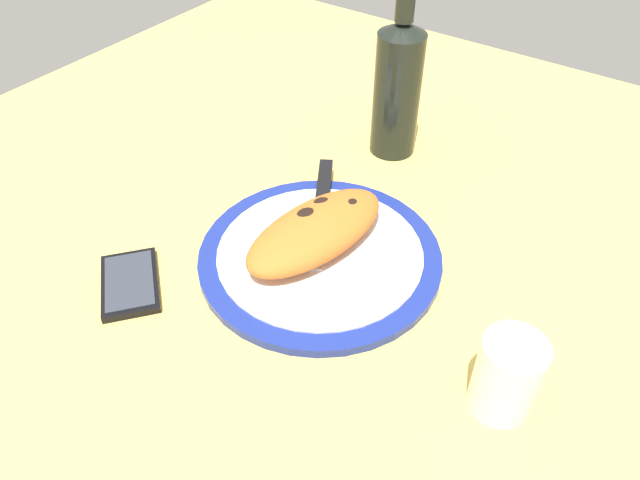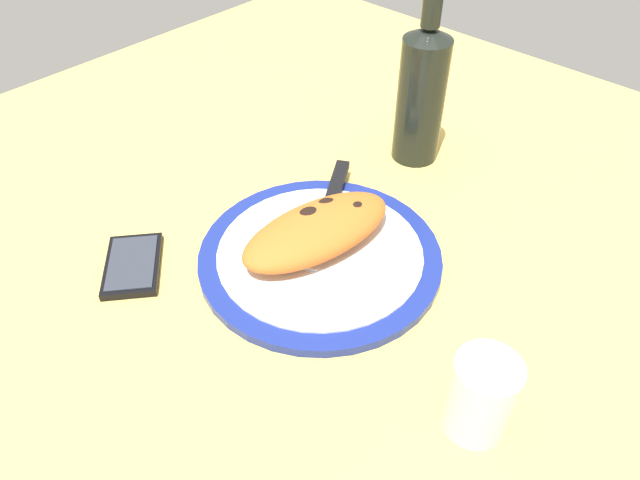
{
  "view_description": "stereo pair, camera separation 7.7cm",
  "coord_description": "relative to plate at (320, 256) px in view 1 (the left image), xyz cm",
  "views": [
    {
      "loc": [
        -46.82,
        -32.74,
        55.38
      ],
      "look_at": [
        0.0,
        0.0,
        3.61
      ],
      "focal_mm": 33.55,
      "sensor_mm": 36.0,
      "label": 1
    },
    {
      "loc": [
        -41.99,
        -38.74,
        55.38
      ],
      "look_at": [
        0.0,
        0.0,
        3.61
      ],
      "focal_mm": 33.55,
      "sensor_mm": 36.0,
      "label": 2
    }
  ],
  "objects": [
    {
      "name": "ground_plane",
      "position": [
        0.0,
        0.0,
        -2.27
      ],
      "size": [
        150.0,
        150.0,
        3.0
      ],
      "primitive_type": "cube",
      "color": "#DBB756"
    },
    {
      "name": "plate",
      "position": [
        0.0,
        0.0,
        0.0
      ],
      "size": [
        32.09,
        32.09,
        1.61
      ],
      "color": "navy",
      "rests_on": "ground_plane"
    },
    {
      "name": "calzone",
      "position": [
        0.8,
        1.23,
        3.26
      ],
      "size": [
        23.6,
        14.09,
        4.86
      ],
      "color": "#C16023",
      "rests_on": "plate"
    },
    {
      "name": "fork",
      "position": [
        0.65,
        -6.38,
        1.04
      ],
      "size": [
        15.34,
        4.26,
        0.4
      ],
      "color": "silver",
      "rests_on": "plate"
    },
    {
      "name": "knife",
      "position": [
        9.55,
        6.17,
        1.34
      ],
      "size": [
        20.86,
        13.51,
        1.2
      ],
      "color": "silver",
      "rests_on": "plate"
    },
    {
      "name": "smartphone",
      "position": [
        -17.73,
        16.99,
        -0.2
      ],
      "size": [
        12.47,
        12.99,
        1.16
      ],
      "color": "black",
      "rests_on": "ground_plane"
    },
    {
      "name": "water_glass",
      "position": [
        -6.93,
        -27.9,
        3.43
      ],
      "size": [
        6.62,
        6.62,
        9.49
      ],
      "color": "silver",
      "rests_on": "ground_plane"
    },
    {
      "name": "wine_bottle",
      "position": [
        28.6,
        5.49,
        10.5
      ],
      "size": [
        7.36,
        7.36,
        27.37
      ],
      "color": "black",
      "rests_on": "ground_plane"
    }
  ]
}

